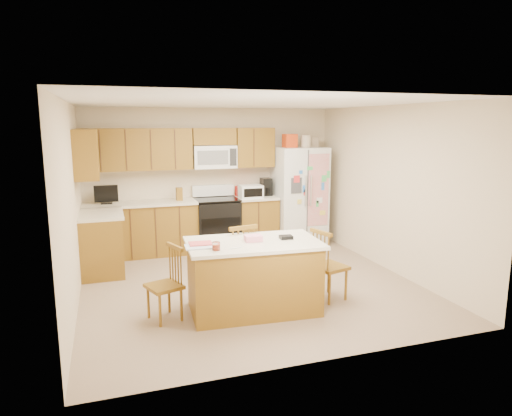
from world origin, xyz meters
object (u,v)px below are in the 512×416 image
object	(u,v)px
island	(253,276)
windsor_chair_left	(166,285)
stove	(217,223)
windsor_chair_back	(239,261)
windsor_chair_right	(328,266)
refrigerator	(299,195)

from	to	relation	value
island	windsor_chair_left	size ratio (longest dim) A/B	1.89
stove	island	xyz separation A→B (m)	(-0.22, -2.83, -0.04)
stove	windsor_chair_back	distance (m)	2.28
island	windsor_chair_back	bearing A→B (deg)	92.35
windsor_chair_left	windsor_chair_right	size ratio (longest dim) A/B	0.94
stove	windsor_chair_back	world-z (taller)	stove
refrigerator	island	size ratio (longest dim) A/B	1.25
windsor_chair_left	windsor_chair_back	world-z (taller)	windsor_chair_back
windsor_chair_left	island	bearing A→B (deg)	-3.92
windsor_chair_right	windsor_chair_back	bearing A→B (deg)	153.53
refrigerator	windsor_chair_back	bearing A→B (deg)	-129.43
stove	island	bearing A→B (deg)	-94.46
windsor_chair_right	refrigerator	bearing A→B (deg)	74.11
stove	island	world-z (taller)	stove
island	windsor_chair_right	world-z (taller)	island
refrigerator	island	xyz separation A→B (m)	(-1.79, -2.77, -0.49)
windsor_chair_back	windsor_chair_right	distance (m)	1.16
windsor_chair_left	windsor_chair_right	world-z (taller)	windsor_chair_right
island	windsor_chair_back	distance (m)	0.56
windsor_chair_back	windsor_chair_right	xyz separation A→B (m)	(1.04, -0.52, -0.02)
stove	windsor_chair_left	xyz separation A→B (m)	(-1.25, -2.76, -0.07)
windsor_chair_back	windsor_chair_right	size ratio (longest dim) A/B	1.04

